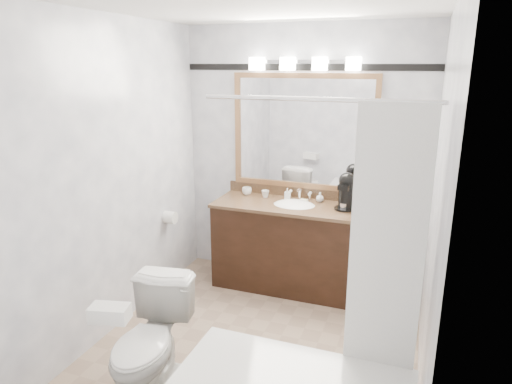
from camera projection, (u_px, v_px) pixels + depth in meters
room at (258, 191)px, 3.27m from camera, size 2.42×2.62×2.52m
vanity at (293, 245)px, 4.41m from camera, size 1.53×0.58×0.97m
mirror at (303, 132)px, 4.36m from camera, size 1.40×0.04×1.10m
vanity_light_bar at (304, 63)px, 4.14m from camera, size 1.02×0.14×0.12m
accent_stripe at (305, 67)px, 4.21m from camera, size 2.40×0.01×0.06m
tp_roll at (170, 217)px, 4.40m from camera, size 0.11×0.12×0.12m
toilet at (150, 343)px, 2.98m from camera, size 0.52×0.79×0.75m
tissue_box at (110, 313)px, 2.54m from camera, size 0.24×0.17×0.09m
coffee_maker at (346, 190)px, 4.15m from camera, size 0.17×0.22×0.34m
cup_left at (247, 191)px, 4.61m from camera, size 0.11×0.11×0.08m
cup_right at (265, 194)px, 4.53m from camera, size 0.10×0.10×0.07m
soap_bottle_a at (287, 194)px, 4.45m from camera, size 0.06×0.06×0.11m
soap_bottle_b at (320, 197)px, 4.38m from camera, size 0.09×0.09×0.09m
soap_bar at (304, 201)px, 4.39m from camera, size 0.08×0.06×0.02m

